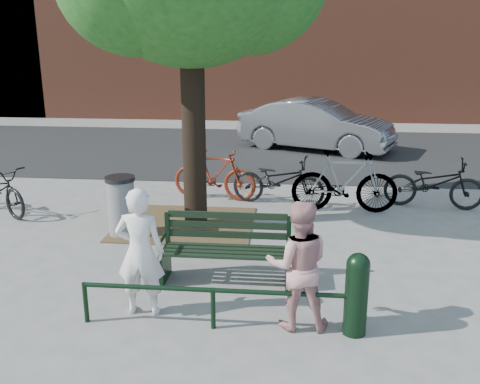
# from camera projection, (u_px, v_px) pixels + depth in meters

# --- Properties ---
(ground) EXTENTS (90.00, 90.00, 0.00)m
(ground) POSITION_uv_depth(u_px,v_px,m) (226.00, 282.00, 7.30)
(ground) COLOR gray
(ground) RESTS_ON ground
(dirt_pit) EXTENTS (2.40, 2.00, 0.02)m
(dirt_pit) POSITION_uv_depth(u_px,v_px,m) (185.00, 224.00, 9.49)
(dirt_pit) COLOR brown
(dirt_pit) RESTS_ON ground
(road) EXTENTS (40.00, 7.00, 0.01)m
(road) POSITION_uv_depth(u_px,v_px,m) (261.00, 151.00, 15.41)
(road) COLOR black
(road) RESTS_ON ground
(park_bench) EXTENTS (1.74, 0.54, 0.97)m
(park_bench) POSITION_uv_depth(u_px,v_px,m) (226.00, 247.00, 7.24)
(park_bench) COLOR black
(park_bench) RESTS_ON ground
(guard_railing) EXTENTS (3.06, 0.06, 0.51)m
(guard_railing) POSITION_uv_depth(u_px,v_px,m) (213.00, 296.00, 6.04)
(guard_railing) COLOR black
(guard_railing) RESTS_ON ground
(person_left) EXTENTS (0.59, 0.39, 1.58)m
(person_left) POSITION_uv_depth(u_px,v_px,m) (140.00, 252.00, 6.28)
(person_left) COLOR silver
(person_left) RESTS_ON ground
(person_right) EXTENTS (0.77, 0.62, 1.52)m
(person_right) POSITION_uv_depth(u_px,v_px,m) (298.00, 265.00, 6.00)
(person_right) COLOR tan
(person_right) RESTS_ON ground
(bollard) EXTENTS (0.26, 0.26, 0.97)m
(bollard) POSITION_uv_depth(u_px,v_px,m) (357.00, 291.00, 5.91)
(bollard) COLOR black
(bollard) RESTS_ON ground
(litter_bin) EXTENTS (0.49, 0.49, 1.01)m
(litter_bin) POSITION_uv_depth(u_px,v_px,m) (121.00, 206.00, 8.87)
(litter_bin) COLOR gray
(litter_bin) RESTS_ON ground
(bicycle_b) EXTENTS (1.79, 0.77, 1.04)m
(bicycle_b) POSITION_uv_depth(u_px,v_px,m) (215.00, 174.00, 10.81)
(bicycle_b) COLOR #621D0E
(bicycle_b) RESTS_ON ground
(bicycle_c) EXTENTS (1.94, 1.03, 0.97)m
(bicycle_c) POSITION_uv_depth(u_px,v_px,m) (278.00, 181.00, 10.48)
(bicycle_c) COLOR black
(bicycle_c) RESTS_ON ground
(bicycle_d) EXTENTS (1.98, 0.56, 1.19)m
(bicycle_d) POSITION_uv_depth(u_px,v_px,m) (345.00, 182.00, 10.01)
(bicycle_d) COLOR gray
(bicycle_d) RESTS_ON ground
(bicycle_e) EXTENTS (1.93, 0.93, 0.97)m
(bicycle_e) POSITION_uv_depth(u_px,v_px,m) (434.00, 183.00, 10.30)
(bicycle_e) COLOR black
(bicycle_e) RESTS_ON ground
(parked_car) EXTENTS (4.65, 3.08, 1.45)m
(parked_car) POSITION_uv_depth(u_px,v_px,m) (316.00, 125.00, 15.39)
(parked_car) COLOR slate
(parked_car) RESTS_ON ground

